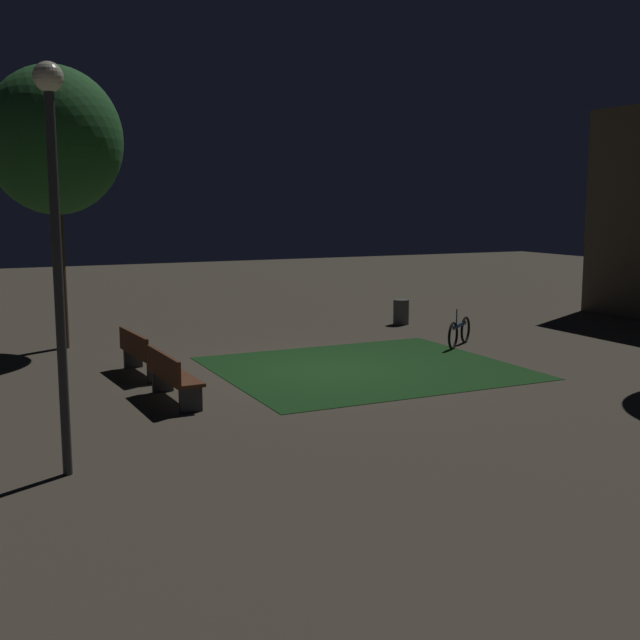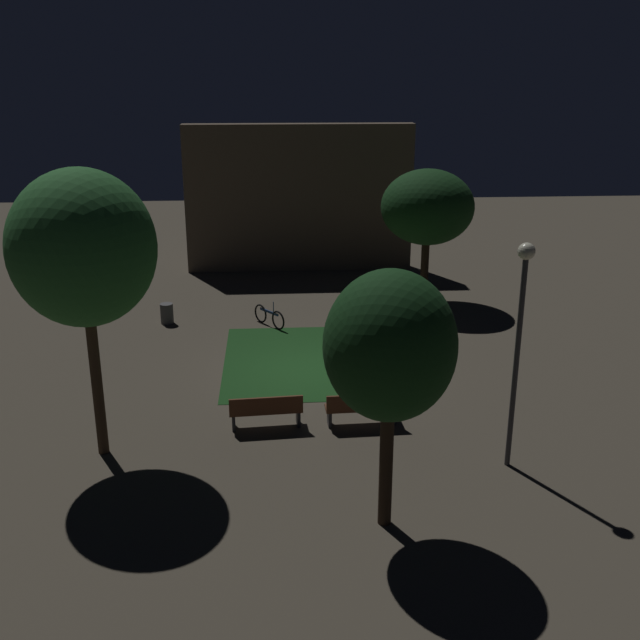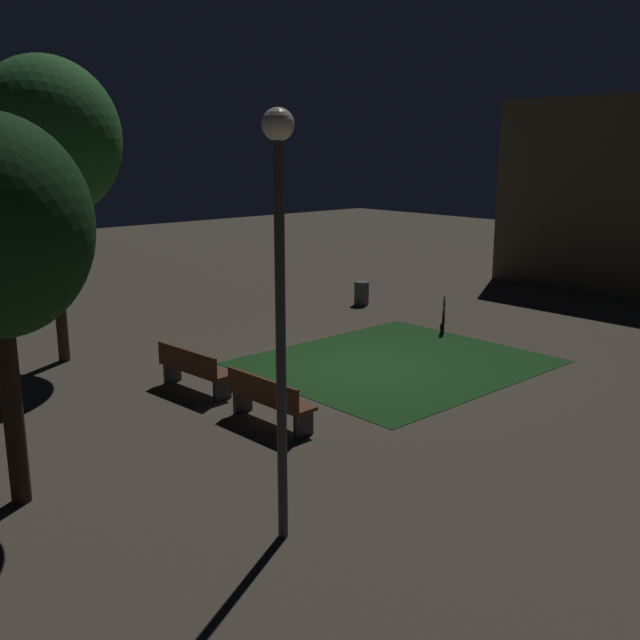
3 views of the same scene
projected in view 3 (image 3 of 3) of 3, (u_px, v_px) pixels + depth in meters
ground_plane at (367, 368)px, 15.78m from camera, size 60.00×60.00×0.00m
grass_lawn at (395, 362)px, 16.15m from camera, size 5.27×6.02×0.01m
bench_front_left at (193, 368)px, 14.14m from camera, size 1.83×0.61×0.88m
bench_corner at (268, 398)px, 12.43m from camera, size 1.82×0.55×0.88m
tree_left_canopy at (46, 139)px, 15.19m from camera, size 3.10×3.10×6.53m
lamp_post_plaza_west at (280, 262)px, 8.17m from camera, size 0.36×0.36×5.08m
trash_bin at (362, 293)px, 22.01m from camera, size 0.45×0.45×0.71m
bicycle at (444, 316)px, 19.11m from camera, size 1.05×1.35×0.93m
building_wall_backdrop at (637, 198)px, 22.47m from camera, size 9.73×0.80×6.25m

